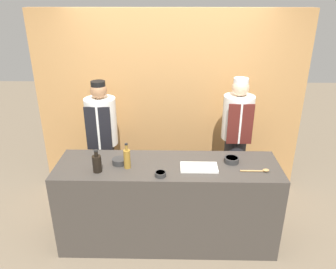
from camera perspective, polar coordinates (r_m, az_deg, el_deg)
The scene contains 12 objects.
ground_plane at distance 3.91m, azimuth -0.04°, elevation -17.53°, with size 14.00×14.00×0.00m, color #756651.
cabinet_wall at distance 4.37m, azimuth 0.30°, elevation 5.37°, with size 3.46×0.18×2.40m.
counter at distance 3.61m, azimuth -0.04°, elevation -11.87°, with size 2.29×0.66×0.95m.
sauce_bowl_brown at distance 3.15m, azimuth -1.32°, elevation -6.87°, with size 0.11×0.11×0.04m.
sauce_bowl_yellow at distance 3.40m, azimuth -8.47°, elevation -4.58°, with size 0.15×0.15×0.06m.
sauce_bowl_red at distance 3.45m, azimuth 11.02°, elevation -4.32°, with size 0.15×0.15×0.06m.
cutting_board at distance 3.30m, azimuth 5.42°, elevation -5.72°, with size 0.37×0.20×0.02m.
bottle_soy at distance 3.27m, azimuth -12.27°, elevation -4.91°, with size 0.09×0.09×0.23m.
bottle_vinegar at distance 3.28m, azimuth -7.15°, elevation -4.14°, with size 0.07×0.07×0.27m.
wooden_spoon at distance 3.35m, azimuth 15.68°, elevation -6.05°, with size 0.28×0.05×0.03m.
chef_left at distance 4.12m, azimuth -11.27°, elevation -1.11°, with size 0.37×0.37×1.63m.
chef_right at distance 4.09m, azimuth 11.72°, elevation -0.96°, with size 0.36×0.36×1.67m.
Camera 1 is at (0.06, -2.94, 2.57)m, focal length 35.00 mm.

